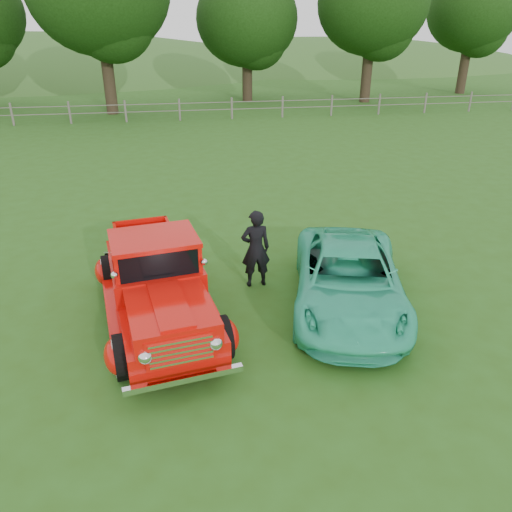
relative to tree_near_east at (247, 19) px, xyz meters
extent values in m
plane|color=#2A5316|center=(-5.00, -29.00, -5.25)|extent=(140.00, 140.00, 0.00)
ellipsoid|color=#2E6224|center=(-23.00, 29.00, -10.20)|extent=(84.00, 60.00, 18.00)
ellipsoid|color=#2E6224|center=(15.00, 33.00, -9.10)|extent=(72.00, 52.00, 14.00)
cube|color=#665F56|center=(-5.00, -7.00, -4.70)|extent=(48.00, 0.04, 0.04)
cube|color=#665F56|center=(-5.00, -7.00, -4.30)|extent=(48.00, 0.04, 0.04)
cylinder|color=black|center=(-9.00, -4.00, -2.83)|extent=(0.70, 0.70, 4.84)
cylinder|color=black|center=(0.00, 0.00, -3.38)|extent=(0.70, 0.70, 3.74)
ellipsoid|color=black|center=(0.00, 0.00, 0.02)|extent=(6.80, 6.80, 6.12)
cylinder|color=black|center=(8.00, -2.00, -3.05)|extent=(0.70, 0.70, 4.40)
ellipsoid|color=black|center=(8.00, -2.00, 0.95)|extent=(7.20, 7.20, 6.48)
cylinder|color=black|center=(17.00, 1.00, -3.16)|extent=(0.70, 0.70, 4.18)
ellipsoid|color=black|center=(17.00, 1.00, 0.64)|extent=(6.60, 6.60, 5.94)
cylinder|color=black|center=(-6.66, -29.72, -4.87)|extent=(0.36, 0.79, 0.76)
cylinder|color=black|center=(-5.02, -29.46, -4.87)|extent=(0.36, 0.79, 0.76)
cylinder|color=black|center=(-7.15, -26.66, -4.87)|extent=(0.36, 0.79, 0.76)
cylinder|color=black|center=(-5.51, -26.40, -4.87)|extent=(0.36, 0.79, 0.76)
cube|color=red|center=(-6.09, -28.06, -4.67)|extent=(2.26, 4.80, 0.44)
ellipsoid|color=red|center=(-6.73, -29.73, -4.83)|extent=(0.53, 0.80, 0.54)
ellipsoid|color=red|center=(-4.95, -29.45, -4.83)|extent=(0.53, 0.80, 0.54)
ellipsoid|color=red|center=(-7.22, -26.67, -4.83)|extent=(0.53, 0.80, 0.54)
ellipsoid|color=red|center=(-5.44, -26.39, -4.83)|extent=(0.53, 0.80, 0.54)
cube|color=red|center=(-5.84, -29.59, -4.28)|extent=(1.57, 1.79, 0.42)
cube|color=red|center=(-6.07, -28.16, -4.26)|extent=(1.79, 1.58, 0.44)
cube|color=black|center=(-6.07, -28.16, -3.79)|extent=(1.60, 1.33, 0.50)
cube|color=red|center=(-6.07, -28.16, -3.51)|extent=(1.69, 1.44, 0.08)
cube|color=red|center=(-6.30, -26.73, -4.30)|extent=(1.47, 2.11, 0.45)
cube|color=white|center=(-5.72, -30.39, -4.40)|extent=(1.07, 0.27, 0.50)
cube|color=white|center=(-5.70, -30.49, -4.83)|extent=(1.80, 0.38, 0.10)
cube|color=white|center=(-6.47, -25.67, -4.83)|extent=(1.70, 0.37, 0.10)
imported|color=#30C192|center=(-2.38, -28.25, -4.62)|extent=(3.20, 4.90, 1.25)
imported|color=black|center=(-4.03, -27.02, -4.39)|extent=(0.65, 0.44, 1.72)
camera|label=1|loc=(-5.65, -36.49, 0.02)|focal=35.00mm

